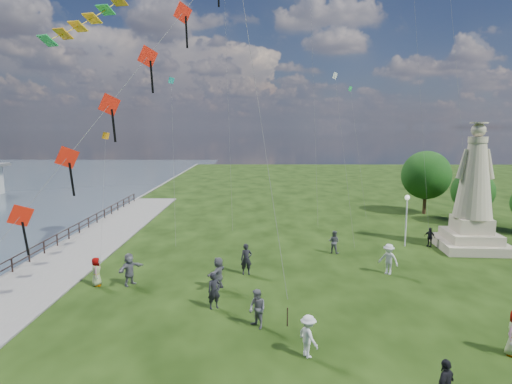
{
  "coord_description": "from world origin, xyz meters",
  "views": [
    {
      "loc": [
        -0.74,
        -15.56,
        9.07
      ],
      "look_at": [
        -1.0,
        8.0,
        5.5
      ],
      "focal_mm": 30.0,
      "sensor_mm": 36.0,
      "label": 1
    }
  ],
  "objects_px": {
    "lamppost": "(407,210)",
    "person_0": "(214,291)",
    "person_7": "(334,242)",
    "person_11": "(218,273)",
    "person_1": "(257,309)",
    "person_10": "(96,272)",
    "person_2": "(308,336)",
    "person_9": "(430,237)",
    "person_8": "(389,259)",
    "statue": "(473,202)",
    "person_6": "(246,259)",
    "person_5": "(129,269)"
  },
  "relations": [
    {
      "from": "lamppost",
      "to": "person_0",
      "type": "bearing_deg",
      "value": -139.28
    },
    {
      "from": "person_7",
      "to": "person_11",
      "type": "bearing_deg",
      "value": 73.26
    },
    {
      "from": "person_1",
      "to": "lamppost",
      "type": "bearing_deg",
      "value": 101.77
    },
    {
      "from": "lamppost",
      "to": "person_10",
      "type": "bearing_deg",
      "value": -157.54
    },
    {
      "from": "person_2",
      "to": "person_9",
      "type": "distance_m",
      "value": 19.56
    },
    {
      "from": "person_1",
      "to": "person_8",
      "type": "height_order",
      "value": "person_8"
    },
    {
      "from": "person_2",
      "to": "lamppost",
      "type": "bearing_deg",
      "value": -59.11
    },
    {
      "from": "statue",
      "to": "person_10",
      "type": "distance_m",
      "value": 26.62
    },
    {
      "from": "statue",
      "to": "lamppost",
      "type": "relative_size",
      "value": 2.37
    },
    {
      "from": "person_0",
      "to": "person_1",
      "type": "height_order",
      "value": "person_0"
    },
    {
      "from": "person_11",
      "to": "person_0",
      "type": "bearing_deg",
      "value": 23.91
    },
    {
      "from": "lamppost",
      "to": "person_11",
      "type": "distance_m",
      "value": 16.34
    },
    {
      "from": "person_8",
      "to": "person_10",
      "type": "xyz_separation_m",
      "value": [
        -17.45,
        -2.16,
        -0.12
      ]
    },
    {
      "from": "person_0",
      "to": "person_9",
      "type": "relative_size",
      "value": 1.25
    },
    {
      "from": "person_7",
      "to": "person_11",
      "type": "height_order",
      "value": "person_11"
    },
    {
      "from": "person_6",
      "to": "person_7",
      "type": "height_order",
      "value": "person_6"
    },
    {
      "from": "person_0",
      "to": "person_6",
      "type": "xyz_separation_m",
      "value": [
        1.45,
        5.11,
        0.05
      ]
    },
    {
      "from": "statue",
      "to": "person_11",
      "type": "relative_size",
      "value": 5.1
    },
    {
      "from": "lamppost",
      "to": "person_1",
      "type": "relative_size",
      "value": 2.21
    },
    {
      "from": "statue",
      "to": "person_2",
      "type": "relative_size",
      "value": 5.46
    },
    {
      "from": "statue",
      "to": "person_7",
      "type": "height_order",
      "value": "statue"
    },
    {
      "from": "person_7",
      "to": "person_6",
      "type": "bearing_deg",
      "value": 67.26
    },
    {
      "from": "lamppost",
      "to": "person_7",
      "type": "xyz_separation_m",
      "value": [
        -5.81,
        -1.89,
        -2.04
      ]
    },
    {
      "from": "person_7",
      "to": "person_5",
      "type": "bearing_deg",
      "value": 57.48
    },
    {
      "from": "person_2",
      "to": "person_10",
      "type": "relative_size",
      "value": 1.03
    },
    {
      "from": "person_5",
      "to": "person_10",
      "type": "bearing_deg",
      "value": 126.26
    },
    {
      "from": "person_9",
      "to": "person_7",
      "type": "bearing_deg",
      "value": -117.51
    },
    {
      "from": "person_0",
      "to": "person_8",
      "type": "xyz_separation_m",
      "value": [
        10.3,
        5.23,
        0.04
      ]
    },
    {
      "from": "person_1",
      "to": "person_9",
      "type": "relative_size",
      "value": 1.22
    },
    {
      "from": "person_1",
      "to": "person_7",
      "type": "relative_size",
      "value": 1.08
    },
    {
      "from": "person_11",
      "to": "person_8",
      "type": "bearing_deg",
      "value": 127.03
    },
    {
      "from": "person_7",
      "to": "person_2",
      "type": "bearing_deg",
      "value": 107.2
    },
    {
      "from": "person_2",
      "to": "person_0",
      "type": "bearing_deg",
      "value": 13.57
    },
    {
      "from": "statue",
      "to": "person_5",
      "type": "height_order",
      "value": "statue"
    },
    {
      "from": "person_5",
      "to": "person_2",
      "type": "bearing_deg",
      "value": -96.62
    },
    {
      "from": "person_6",
      "to": "person_8",
      "type": "bearing_deg",
      "value": -6.79
    },
    {
      "from": "statue",
      "to": "person_9",
      "type": "distance_m",
      "value": 4.03
    },
    {
      "from": "person_7",
      "to": "person_1",
      "type": "bearing_deg",
      "value": 95.83
    },
    {
      "from": "person_5",
      "to": "person_8",
      "type": "relative_size",
      "value": 0.99
    },
    {
      "from": "person_1",
      "to": "person_2",
      "type": "bearing_deg",
      "value": 0.96
    },
    {
      "from": "person_0",
      "to": "person_2",
      "type": "relative_size",
      "value": 1.07
    },
    {
      "from": "statue",
      "to": "person_6",
      "type": "distance_m",
      "value": 17.87
    },
    {
      "from": "person_5",
      "to": "person_10",
      "type": "xyz_separation_m",
      "value": [
        -1.89,
        -0.12,
        -0.11
      ]
    },
    {
      "from": "person_0",
      "to": "person_9",
      "type": "distance_m",
      "value": 19.2
    },
    {
      "from": "person_5",
      "to": "lamppost",
      "type": "bearing_deg",
      "value": -33.23
    },
    {
      "from": "person_2",
      "to": "person_10",
      "type": "bearing_deg",
      "value": 26.8
    },
    {
      "from": "statue",
      "to": "person_8",
      "type": "height_order",
      "value": "statue"
    },
    {
      "from": "lamppost",
      "to": "person_8",
      "type": "height_order",
      "value": "lamppost"
    },
    {
      "from": "person_6",
      "to": "person_7",
      "type": "bearing_deg",
      "value": 28.96
    },
    {
      "from": "person_9",
      "to": "person_11",
      "type": "distance_m",
      "value": 17.78
    }
  ]
}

